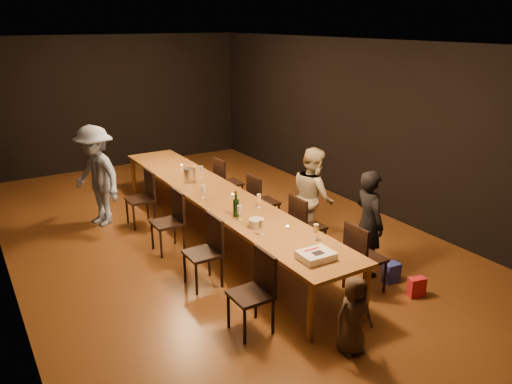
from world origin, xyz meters
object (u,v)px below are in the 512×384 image
chair_left_2 (167,222)px  chair_left_3 (140,199)px  woman_tan (313,197)px  chair_right_0 (366,257)px  woman_birthday (369,223)px  birthday_cake (316,255)px  chair_left_0 (250,294)px  champagne_bottle (236,204)px  chair_right_2 (264,201)px  plate_stack (256,223)px  chair_left_1 (202,253)px  ice_bucket (189,175)px  chair_right_1 (308,226)px  child (354,315)px  table (218,197)px  man_blue (97,176)px  chair_right_3 (229,182)px

chair_left_2 → chair_left_3: same height
woman_tan → chair_right_0: bearing=-173.0°
woman_birthday → birthday_cake: 1.37m
chair_left_0 → champagne_bottle: (0.65, 1.45, 0.47)m
chair_right_2 → plate_stack: (-1.02, -1.42, 0.34)m
woman_birthday → woman_tan: bearing=10.3°
chair_left_3 → champagne_bottle: (0.65, -2.15, 0.47)m
chair_left_1 → ice_bucket: size_ratio=4.31×
plate_stack → chair_left_0: bearing=-124.8°
chair_left_3 → woman_birthday: size_ratio=0.64×
chair_left_3 → champagne_bottle: size_ratio=2.55×
plate_stack → champagne_bottle: (-0.04, 0.47, 0.13)m
chair_right_1 → chair_left_2: same height
child → champagne_bottle: size_ratio=2.36×
plate_stack → chair_right_1: bearing=12.2°
child → ice_bucket: size_ratio=3.99×
table → woman_tan: 1.47m
plate_stack → man_blue: bearing=112.5°
chair_left_0 → birthday_cake: 0.85m
table → chair_right_3: (0.85, 1.20, -0.24)m
chair_left_1 → woman_birthday: size_ratio=0.64×
chair_left_1 → chair_left_2: size_ratio=1.00×
chair_right_3 → woman_tan: size_ratio=0.61×
chair_right_2 → ice_bucket: bearing=-131.6°
chair_right_3 → chair_right_1: bearing=-0.0°
man_blue → chair_right_0: bearing=11.0°
chair_right_0 → child: bearing=-48.5°
child → plate_stack: size_ratio=4.33×
man_blue → ice_bucket: bearing=41.3°
chair_left_1 → chair_right_1: bearing=-90.0°
child → birthday_cake: child is taller
chair_right_1 → chair_left_3: same height
birthday_cake → chair_right_2: bearing=71.6°
chair_left_2 → man_blue: bearing=19.6°
chair_left_0 → woman_tan: bearing=-53.4°
chair_left_1 → champagne_bottle: size_ratio=2.55×
woman_tan → chair_right_1: bearing=151.9°
chair_left_1 → chair_left_2: (0.00, 1.20, 0.00)m
chair_right_3 → chair_left_1: same height
chair_left_2 → woman_tan: (2.00, -0.92, 0.30)m
chair_left_2 → woman_tan: size_ratio=0.61×
chair_left_2 → man_blue: (-0.57, 1.61, 0.38)m
chair_right_3 → woman_tan: woman_tan is taller
chair_left_1 → chair_left_2: bearing=0.0°
woman_tan → ice_bucket: size_ratio=7.10×
child → birthday_cake: size_ratio=2.18×
chair_right_0 → birthday_cake: bearing=-80.7°
woman_birthday → ice_bucket: bearing=31.8°
chair_right_2 → chair_left_0: size_ratio=1.00×
chair_right_0 → plate_stack: size_ratio=4.68×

